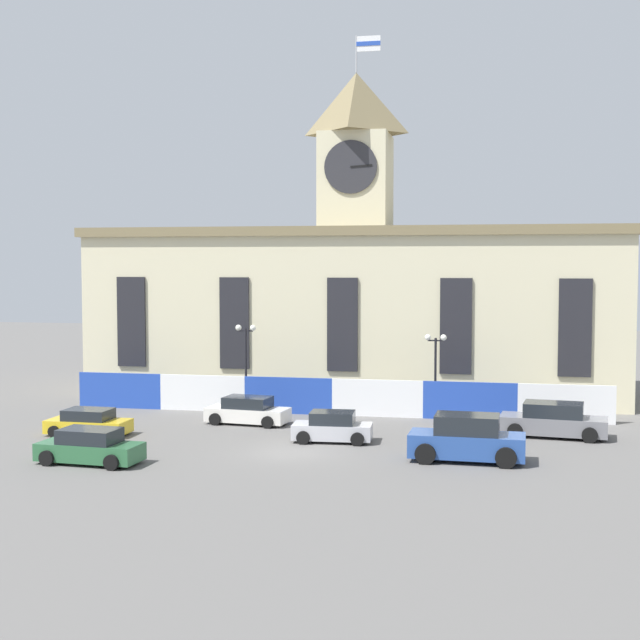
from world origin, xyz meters
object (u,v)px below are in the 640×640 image
at_px(car_white_taxi, 248,411).
at_px(car_blue_van, 467,440).
at_px(street_lamp_far_right, 436,356).
at_px(car_gray_pickup, 553,421).
at_px(car_green_wagon, 90,447).
at_px(car_silver_hatch, 332,428).
at_px(car_yellow_coupe, 88,423).
at_px(street_lamp_left, 246,348).

bearing_deg(car_white_taxi, car_blue_van, -23.31).
height_order(street_lamp_far_right, car_gray_pickup, street_lamp_far_right).
bearing_deg(car_gray_pickup, car_white_taxi, 4.93).
bearing_deg(car_green_wagon, car_gray_pickup, -149.28).
relative_size(car_silver_hatch, car_yellow_coupe, 0.94).
distance_m(car_yellow_coupe, car_green_wagon, 6.69).
height_order(car_silver_hatch, car_green_wagon, car_green_wagon).
relative_size(car_silver_hatch, car_green_wagon, 0.84).
xyz_separation_m(street_lamp_left, car_gray_pickup, (17.65, -5.11, -2.90)).
bearing_deg(street_lamp_far_right, car_silver_hatch, -117.91).
bearing_deg(street_lamp_left, car_gray_pickup, -16.15).
bearing_deg(car_silver_hatch, car_gray_pickup, -165.87).
bearing_deg(car_gray_pickup, car_blue_van, 64.26).
xyz_separation_m(car_blue_van, car_silver_hatch, (-6.67, 3.12, -0.27)).
xyz_separation_m(street_lamp_far_right, car_gray_pickup, (6.31, -5.11, -2.65)).
relative_size(street_lamp_left, car_yellow_coupe, 1.21).
relative_size(car_white_taxi, car_gray_pickup, 0.85).
xyz_separation_m(car_white_taxi, car_yellow_coupe, (-7.16, -4.66, -0.07)).
distance_m(street_lamp_far_right, car_white_taxi, 11.28).
xyz_separation_m(car_gray_pickup, car_green_wagon, (-20.43, -10.15, -0.09)).
bearing_deg(car_gray_pickup, street_lamp_left, -9.39).
height_order(car_silver_hatch, car_gray_pickup, car_gray_pickup).
bearing_deg(car_silver_hatch, street_lamp_far_right, -121.06).
distance_m(car_blue_van, car_yellow_coupe, 19.41).
bearing_deg(street_lamp_far_right, street_lamp_left, -180.00).
xyz_separation_m(street_lamp_left, car_blue_van, (13.52, -11.59, -2.75)).
relative_size(street_lamp_far_right, car_white_taxi, 1.01).
bearing_deg(street_lamp_left, car_blue_van, -40.62).
distance_m(car_blue_van, car_gray_pickup, 7.69).
bearing_deg(street_lamp_far_right, car_gray_pickup, -38.99).
height_order(car_white_taxi, car_gray_pickup, car_gray_pickup).
relative_size(car_blue_van, car_silver_hatch, 1.30).
distance_m(car_white_taxi, car_yellow_coupe, 8.54).
distance_m(street_lamp_left, car_blue_van, 18.02).
xyz_separation_m(car_white_taxi, car_gray_pickup, (16.24, -0.52, 0.12)).
relative_size(car_blue_van, car_green_wagon, 1.09).
bearing_deg(car_blue_van, car_yellow_coupe, -4.97).
xyz_separation_m(car_blue_van, car_yellow_coupe, (-19.27, 2.34, -0.34)).
distance_m(car_silver_hatch, car_gray_pickup, 11.31).
distance_m(street_lamp_left, street_lamp_far_right, 11.34).
relative_size(street_lamp_far_right, car_gray_pickup, 0.86).
bearing_deg(street_lamp_far_right, car_blue_van, -79.34).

